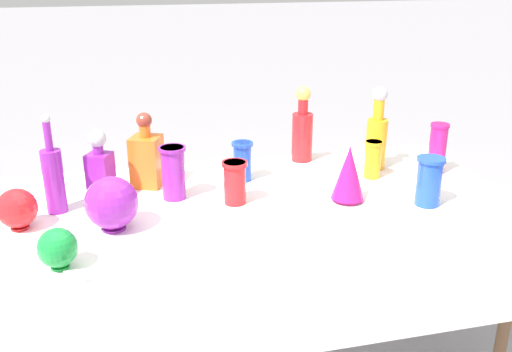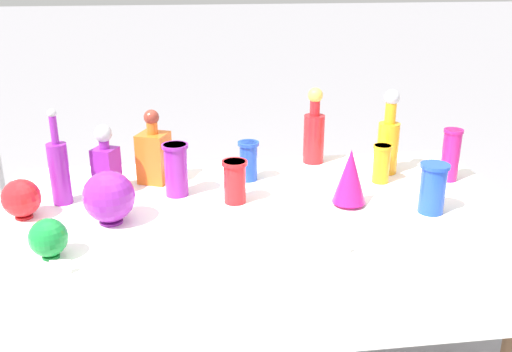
{
  "view_description": "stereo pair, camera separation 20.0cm",
  "coord_description": "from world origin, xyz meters",
  "px_view_note": "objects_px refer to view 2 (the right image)",
  "views": [
    {
      "loc": [
        -0.45,
        -1.82,
        1.58
      ],
      "look_at": [
        0.0,
        0.0,
        0.86
      ],
      "focal_mm": 40.0,
      "sensor_mm": 36.0,
      "label": 1
    },
    {
      "loc": [
        -0.25,
        -1.86,
        1.58
      ],
      "look_at": [
        0.0,
        0.0,
        0.86
      ],
      "focal_mm": 40.0,
      "sensor_mm": 36.0,
      "label": 2
    }
  ],
  "objects_px": {
    "round_bowl_1": "(48,238)",
    "tall_bottle_2": "(314,132)",
    "round_bowl_0": "(109,197)",
    "slender_vase_1": "(382,162)",
    "slender_vase_2": "(176,168)",
    "tall_bottle_0": "(388,139)",
    "square_decanter_1": "(154,154)",
    "slender_vase_3": "(433,187)",
    "fluted_vase_0": "(350,177)",
    "slender_vase_5": "(451,153)",
    "round_bowl_2": "(21,198)",
    "slender_vase_4": "(249,159)",
    "square_decanter_0": "(106,163)",
    "tall_bottle_1": "(59,170)",
    "slender_vase_0": "(235,180)"
  },
  "relations": [
    {
      "from": "round_bowl_0",
      "to": "square_decanter_1",
      "type": "bearing_deg",
      "value": 69.61
    },
    {
      "from": "slender_vase_1",
      "to": "round_bowl_2",
      "type": "distance_m",
      "value": 1.31
    },
    {
      "from": "square_decanter_1",
      "to": "round_bowl_2",
      "type": "distance_m",
      "value": 0.52
    },
    {
      "from": "slender_vase_5",
      "to": "round_bowl_1",
      "type": "xyz_separation_m",
      "value": [
        -1.43,
        -0.44,
        -0.05
      ]
    },
    {
      "from": "slender_vase_2",
      "to": "round_bowl_0",
      "type": "distance_m",
      "value": 0.3
    },
    {
      "from": "tall_bottle_0",
      "to": "round_bowl_0",
      "type": "xyz_separation_m",
      "value": [
        -1.06,
        -0.34,
        -0.05
      ]
    },
    {
      "from": "tall_bottle_0",
      "to": "slender_vase_0",
      "type": "relative_size",
      "value": 2.21
    },
    {
      "from": "tall_bottle_1",
      "to": "round_bowl_0",
      "type": "distance_m",
      "value": 0.27
    },
    {
      "from": "slender_vase_3",
      "to": "fluted_vase_0",
      "type": "bearing_deg",
      "value": 159.52
    },
    {
      "from": "tall_bottle_2",
      "to": "round_bowl_0",
      "type": "height_order",
      "value": "tall_bottle_2"
    },
    {
      "from": "tall_bottle_2",
      "to": "slender_vase_0",
      "type": "distance_m",
      "value": 0.54
    },
    {
      "from": "fluted_vase_0",
      "to": "round_bowl_1",
      "type": "relative_size",
      "value": 1.7
    },
    {
      "from": "tall_bottle_2",
      "to": "round_bowl_1",
      "type": "relative_size",
      "value": 2.67
    },
    {
      "from": "fluted_vase_0",
      "to": "slender_vase_0",
      "type": "bearing_deg",
      "value": 168.87
    },
    {
      "from": "tall_bottle_2",
      "to": "slender_vase_3",
      "type": "distance_m",
      "value": 0.63
    },
    {
      "from": "slender_vase_0",
      "to": "fluted_vase_0",
      "type": "xyz_separation_m",
      "value": [
        0.4,
        -0.08,
        0.02
      ]
    },
    {
      "from": "square_decanter_1",
      "to": "slender_vase_3",
      "type": "xyz_separation_m",
      "value": [
        0.95,
        -0.42,
        -0.02
      ]
    },
    {
      "from": "slender_vase_2",
      "to": "slender_vase_5",
      "type": "bearing_deg",
      "value": 0.6
    },
    {
      "from": "square_decanter_1",
      "to": "slender_vase_4",
      "type": "relative_size",
      "value": 1.84
    },
    {
      "from": "slender_vase_1",
      "to": "slender_vase_4",
      "type": "xyz_separation_m",
      "value": [
        -0.51,
        0.09,
        0.0
      ]
    },
    {
      "from": "slender_vase_4",
      "to": "round_bowl_0",
      "type": "height_order",
      "value": "round_bowl_0"
    },
    {
      "from": "tall_bottle_0",
      "to": "slender_vase_0",
      "type": "height_order",
      "value": "tall_bottle_0"
    },
    {
      "from": "tall_bottle_2",
      "to": "round_bowl_0",
      "type": "distance_m",
      "value": 0.94
    },
    {
      "from": "slender_vase_3",
      "to": "round_bowl_1",
      "type": "xyz_separation_m",
      "value": [
        -1.23,
        -0.16,
        -0.03
      ]
    },
    {
      "from": "tall_bottle_0",
      "to": "round_bowl_1",
      "type": "bearing_deg",
      "value": -155.48
    },
    {
      "from": "square_decanter_0",
      "to": "round_bowl_1",
      "type": "xyz_separation_m",
      "value": [
        -0.11,
        -0.48,
        -0.05
      ]
    },
    {
      "from": "fluted_vase_0",
      "to": "round_bowl_0",
      "type": "xyz_separation_m",
      "value": [
        -0.82,
        -0.04,
        -0.01
      ]
    },
    {
      "from": "round_bowl_0",
      "to": "round_bowl_1",
      "type": "height_order",
      "value": "round_bowl_0"
    },
    {
      "from": "slender_vase_5",
      "to": "slender_vase_4",
      "type": "bearing_deg",
      "value": 172.32
    },
    {
      "from": "round_bowl_1",
      "to": "slender_vase_0",
      "type": "bearing_deg",
      "value": 30.1
    },
    {
      "from": "square_decanter_0",
      "to": "round_bowl_0",
      "type": "height_order",
      "value": "square_decanter_0"
    },
    {
      "from": "tall_bottle_2",
      "to": "slender_vase_4",
      "type": "height_order",
      "value": "tall_bottle_2"
    },
    {
      "from": "round_bowl_2",
      "to": "slender_vase_0",
      "type": "bearing_deg",
      "value": 3.03
    },
    {
      "from": "tall_bottle_1",
      "to": "slender_vase_0",
      "type": "bearing_deg",
      "value": -6.96
    },
    {
      "from": "round_bowl_1",
      "to": "slender_vase_3",
      "type": "bearing_deg",
      "value": 7.26
    },
    {
      "from": "slender_vase_2",
      "to": "round_bowl_0",
      "type": "bearing_deg",
      "value": -135.91
    },
    {
      "from": "slender_vase_0",
      "to": "round_bowl_1",
      "type": "distance_m",
      "value": 0.66
    },
    {
      "from": "tall_bottle_0",
      "to": "slender_vase_2",
      "type": "relative_size",
      "value": 1.75
    },
    {
      "from": "tall_bottle_0",
      "to": "square_decanter_0",
      "type": "xyz_separation_m",
      "value": [
        -1.1,
        -0.07,
        -0.02
      ]
    },
    {
      "from": "tall_bottle_0",
      "to": "round_bowl_0",
      "type": "distance_m",
      "value": 1.11
    },
    {
      "from": "square_decanter_1",
      "to": "round_bowl_1",
      "type": "bearing_deg",
      "value": -116.24
    },
    {
      "from": "slender_vase_5",
      "to": "round_bowl_2",
      "type": "relative_size",
      "value": 1.52
    },
    {
      "from": "tall_bottle_0",
      "to": "fluted_vase_0",
      "type": "distance_m",
      "value": 0.39
    },
    {
      "from": "square_decanter_0",
      "to": "fluted_vase_0",
      "type": "height_order",
      "value": "square_decanter_0"
    },
    {
      "from": "slender_vase_2",
      "to": "round_bowl_2",
      "type": "bearing_deg",
      "value": -165.38
    },
    {
      "from": "slender_vase_1",
      "to": "slender_vase_2",
      "type": "height_order",
      "value": "slender_vase_2"
    },
    {
      "from": "round_bowl_1",
      "to": "tall_bottle_2",
      "type": "bearing_deg",
      "value": 37.12
    },
    {
      "from": "tall_bottle_2",
      "to": "square_decanter_0",
      "type": "xyz_separation_m",
      "value": [
        -0.83,
        -0.23,
        -0.02
      ]
    },
    {
      "from": "slender_vase_5",
      "to": "round_bowl_1",
      "type": "relative_size",
      "value": 1.71
    },
    {
      "from": "slender_vase_5",
      "to": "round_bowl_1",
      "type": "distance_m",
      "value": 1.49
    }
  ]
}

